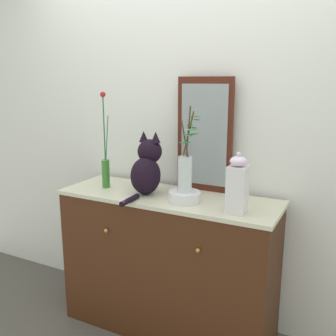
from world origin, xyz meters
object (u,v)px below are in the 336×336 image
object	(u,v)px
vase_glass_clear	(185,169)
cat_sitting	(147,168)
bowl_porcelain	(185,197)
jar_lidded_porcelain	(237,186)
mirror_leaning	(205,135)
vase_slim_green	(106,165)
sideboard	(168,263)

from	to	relation	value
vase_glass_clear	cat_sitting	bearing A→B (deg)	171.13
bowl_porcelain	vase_glass_clear	world-z (taller)	vase_glass_clear
vase_glass_clear	jar_lidded_porcelain	bearing A→B (deg)	-8.98
mirror_leaning	jar_lidded_porcelain	size ratio (longest dim) A/B	2.15
mirror_leaning	vase_slim_green	xyz separation A→B (m)	(-0.62, -0.24, -0.22)
vase_slim_green	jar_lidded_porcelain	distance (m)	0.95
vase_slim_green	jar_lidded_porcelain	xyz separation A→B (m)	(0.95, -0.09, 0.00)
mirror_leaning	vase_glass_clear	bearing A→B (deg)	-91.28
vase_glass_clear	jar_lidded_porcelain	size ratio (longest dim) A/B	1.49
vase_slim_green	bowl_porcelain	xyz separation A→B (m)	(0.61, -0.04, -0.12)
sideboard	vase_slim_green	bearing A→B (deg)	-176.79
jar_lidded_porcelain	cat_sitting	bearing A→B (deg)	171.07
sideboard	jar_lidded_porcelain	bearing A→B (deg)	-13.24
bowl_porcelain	vase_glass_clear	distance (m)	0.17
jar_lidded_porcelain	vase_slim_green	bearing A→B (deg)	174.68
cat_sitting	jar_lidded_porcelain	xyz separation A→B (m)	(0.63, -0.10, -0.01)
sideboard	bowl_porcelain	size ratio (longest dim) A/B	7.34
bowl_porcelain	jar_lidded_porcelain	world-z (taller)	jar_lidded_porcelain
mirror_leaning	vase_glass_clear	size ratio (longest dim) A/B	1.44
cat_sitting	vase_slim_green	bearing A→B (deg)	-178.02
vase_glass_clear	jar_lidded_porcelain	world-z (taller)	vase_glass_clear
mirror_leaning	vase_glass_clear	world-z (taller)	mirror_leaning
sideboard	bowl_porcelain	world-z (taller)	bowl_porcelain
vase_slim_green	vase_glass_clear	size ratio (longest dim) A/B	1.25
sideboard	bowl_porcelain	distance (m)	0.53
vase_slim_green	jar_lidded_porcelain	size ratio (longest dim) A/B	1.87
mirror_leaning	vase_glass_clear	distance (m)	0.33
bowl_porcelain	cat_sitting	bearing A→B (deg)	170.67
sideboard	jar_lidded_porcelain	xyz separation A→B (m)	(0.49, -0.11, 0.63)
mirror_leaning	bowl_porcelain	world-z (taller)	mirror_leaning
sideboard	vase_glass_clear	xyz separation A→B (m)	(0.15, -0.06, 0.67)
mirror_leaning	vase_slim_green	bearing A→B (deg)	-158.47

